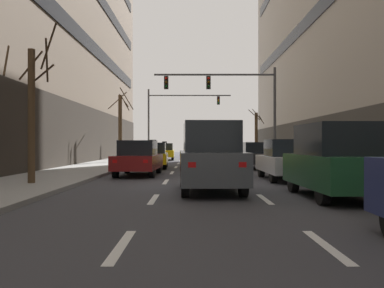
{
  "coord_description": "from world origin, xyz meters",
  "views": [
    {
      "loc": [
        -0.47,
        -13.92,
        1.51
      ],
      "look_at": [
        -0.51,
        20.81,
        1.5
      ],
      "focal_mm": 37.55,
      "sensor_mm": 36.0,
      "label": 1
    }
  ],
  "objects_px": {
    "taxi_driving_1": "(165,152)",
    "traffic_signal_0": "(234,96)",
    "car_parked_3": "(257,156)",
    "street_tree_2": "(257,134)",
    "car_parked_2": "(287,160)",
    "traffic_signal_1": "(173,111)",
    "street_tree_3": "(121,126)",
    "taxi_driving_4": "(153,156)",
    "car_parked_1": "(334,161)",
    "street_tree_0": "(32,109)",
    "car_driving_3": "(211,157)",
    "car_driving_2": "(139,158)",
    "taxi_driving_0": "(200,152)"
  },
  "relations": [
    {
      "from": "car_driving_3",
      "to": "car_parked_3",
      "type": "height_order",
      "value": "car_driving_3"
    },
    {
      "from": "car_driving_2",
      "to": "car_parked_1",
      "type": "relative_size",
      "value": 1.04
    },
    {
      "from": "car_driving_3",
      "to": "street_tree_2",
      "type": "height_order",
      "value": "street_tree_2"
    },
    {
      "from": "street_tree_2",
      "to": "taxi_driving_1",
      "type": "bearing_deg",
      "value": -159.98
    },
    {
      "from": "car_driving_2",
      "to": "taxi_driving_4",
      "type": "distance_m",
      "value": 5.64
    },
    {
      "from": "street_tree_2",
      "to": "street_tree_3",
      "type": "relative_size",
      "value": 0.87
    },
    {
      "from": "taxi_driving_4",
      "to": "car_parked_1",
      "type": "height_order",
      "value": "car_parked_1"
    },
    {
      "from": "taxi_driving_1",
      "to": "car_driving_2",
      "type": "xyz_separation_m",
      "value": [
        0.03,
        -18.52,
        0.05
      ]
    },
    {
      "from": "taxi_driving_0",
      "to": "car_driving_3",
      "type": "relative_size",
      "value": 0.93
    },
    {
      "from": "taxi_driving_0",
      "to": "car_parked_2",
      "type": "xyz_separation_m",
      "value": [
        3.47,
        -9.19,
        -0.18
      ]
    },
    {
      "from": "taxi_driving_0",
      "to": "car_parked_2",
      "type": "height_order",
      "value": "taxi_driving_0"
    },
    {
      "from": "car_parked_3",
      "to": "taxi_driving_1",
      "type": "bearing_deg",
      "value": 116.71
    },
    {
      "from": "street_tree_0",
      "to": "traffic_signal_1",
      "type": "bearing_deg",
      "value": 82.44
    },
    {
      "from": "car_parked_2",
      "to": "street_tree_0",
      "type": "bearing_deg",
      "value": -164.58
    },
    {
      "from": "car_driving_3",
      "to": "car_parked_2",
      "type": "height_order",
      "value": "car_driving_3"
    },
    {
      "from": "traffic_signal_0",
      "to": "car_parked_1",
      "type": "bearing_deg",
      "value": -85.13
    },
    {
      "from": "taxi_driving_4",
      "to": "street_tree_0",
      "type": "distance_m",
      "value": 11.29
    },
    {
      "from": "car_driving_3",
      "to": "car_parked_1",
      "type": "relative_size",
      "value": 1.06
    },
    {
      "from": "taxi_driving_0",
      "to": "street_tree_2",
      "type": "relative_size",
      "value": 0.87
    },
    {
      "from": "taxi_driving_1",
      "to": "car_parked_3",
      "type": "height_order",
      "value": "taxi_driving_1"
    },
    {
      "from": "car_parked_3",
      "to": "traffic_signal_1",
      "type": "bearing_deg",
      "value": 109.77
    },
    {
      "from": "taxi_driving_1",
      "to": "car_parked_3",
      "type": "bearing_deg",
      "value": -63.29
    },
    {
      "from": "car_parked_2",
      "to": "street_tree_3",
      "type": "height_order",
      "value": "street_tree_3"
    },
    {
      "from": "taxi_driving_1",
      "to": "car_parked_1",
      "type": "distance_m",
      "value": 27.23
    },
    {
      "from": "car_parked_2",
      "to": "car_parked_1",
      "type": "bearing_deg",
      "value": -90.0
    },
    {
      "from": "traffic_signal_1",
      "to": "street_tree_3",
      "type": "bearing_deg",
      "value": -110.03
    },
    {
      "from": "taxi_driving_1",
      "to": "traffic_signal_0",
      "type": "distance_m",
      "value": 13.17
    },
    {
      "from": "car_parked_2",
      "to": "traffic_signal_1",
      "type": "relative_size",
      "value": 0.53
    },
    {
      "from": "traffic_signal_1",
      "to": "street_tree_2",
      "type": "xyz_separation_m",
      "value": [
        8.6,
        -0.32,
        -2.36
      ]
    },
    {
      "from": "taxi_driving_1",
      "to": "traffic_signal_1",
      "type": "height_order",
      "value": "traffic_signal_1"
    },
    {
      "from": "car_parked_1",
      "to": "car_parked_3",
      "type": "distance_m",
      "value": 13.46
    },
    {
      "from": "car_parked_2",
      "to": "car_parked_3",
      "type": "distance_m",
      "value": 7.9
    },
    {
      "from": "car_parked_2",
      "to": "traffic_signal_1",
      "type": "xyz_separation_m",
      "value": [
        -5.98,
        24.53,
        4.03
      ]
    },
    {
      "from": "car_parked_3",
      "to": "street_tree_2",
      "type": "relative_size",
      "value": 0.88
    },
    {
      "from": "taxi_driving_4",
      "to": "traffic_signal_1",
      "type": "height_order",
      "value": "traffic_signal_1"
    },
    {
      "from": "car_parked_3",
      "to": "taxi_driving_0",
      "type": "bearing_deg",
      "value": 159.54
    },
    {
      "from": "car_parked_2",
      "to": "traffic_signal_0",
      "type": "xyz_separation_m",
      "value": [
        -1.28,
        9.44,
        3.83
      ]
    },
    {
      "from": "street_tree_3",
      "to": "traffic_signal_1",
      "type": "bearing_deg",
      "value": 69.97
    },
    {
      "from": "car_driving_2",
      "to": "car_parked_3",
      "type": "height_order",
      "value": "car_driving_2"
    },
    {
      "from": "car_parked_2",
      "to": "car_parked_3",
      "type": "bearing_deg",
      "value": 90.0
    },
    {
      "from": "car_driving_2",
      "to": "street_tree_3",
      "type": "height_order",
      "value": "street_tree_3"
    },
    {
      "from": "taxi_driving_4",
      "to": "car_parked_1",
      "type": "xyz_separation_m",
      "value": [
        6.37,
        -13.55,
        0.25
      ]
    },
    {
      "from": "street_tree_0",
      "to": "street_tree_2",
      "type": "xyz_separation_m",
      "value": [
        12.2,
        26.85,
        -0.23
      ]
    },
    {
      "from": "car_parked_1",
      "to": "traffic_signal_0",
      "type": "xyz_separation_m",
      "value": [
        -1.28,
        14.99,
        3.63
      ]
    },
    {
      "from": "traffic_signal_0",
      "to": "street_tree_0",
      "type": "bearing_deg",
      "value": -124.53
    },
    {
      "from": "street_tree_0",
      "to": "street_tree_3",
      "type": "height_order",
      "value": "street_tree_3"
    },
    {
      "from": "car_driving_3",
      "to": "street_tree_0",
      "type": "distance_m",
      "value": 6.57
    },
    {
      "from": "car_parked_1",
      "to": "traffic_signal_1",
      "type": "relative_size",
      "value": 0.51
    },
    {
      "from": "car_parked_2",
      "to": "traffic_signal_0",
      "type": "relative_size",
      "value": 0.57
    },
    {
      "from": "taxi_driving_0",
      "to": "taxi_driving_4",
      "type": "xyz_separation_m",
      "value": [
        -2.9,
        -1.2,
        -0.23
      ]
    }
  ]
}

